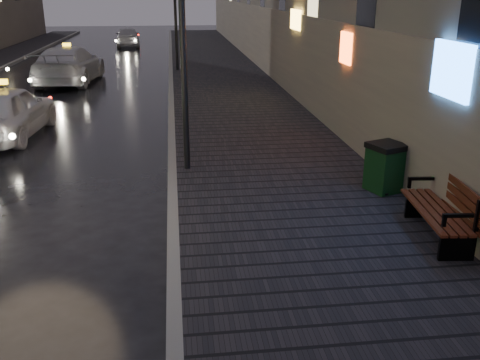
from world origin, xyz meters
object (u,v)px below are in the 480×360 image
object	(u,v)px
trash_bin	(385,167)
taxi_mid	(69,65)
lamp_far	(175,1)
bench	(444,209)
car_far	(128,37)
lamp_near	(182,17)
taxi_near	(5,111)

from	to	relation	value
trash_bin	taxi_mid	xyz separation A→B (m)	(-8.84, 15.34, 0.17)
lamp_far	taxi_mid	xyz separation A→B (m)	(-4.89, -2.60, -2.67)
bench	car_far	distance (m)	34.67
lamp_near	bench	xyz separation A→B (m)	(4.08, -4.16, -2.84)
trash_bin	bench	bearing A→B (deg)	-107.73
lamp_near	taxi_mid	distance (m)	14.51
bench	trash_bin	size ratio (longest dim) A/B	2.03
lamp_far	bench	xyz separation A→B (m)	(4.08, -20.16, -2.84)
lamp_near	car_far	distance (m)	30.01
lamp_near	taxi_near	xyz separation A→B (m)	(-5.01, 3.88, -2.72)
lamp_far	bench	distance (m)	20.76
taxi_mid	lamp_near	bearing A→B (deg)	114.63
taxi_near	taxi_mid	world-z (taller)	taxi_mid
taxi_mid	car_far	xyz separation A→B (m)	(1.44, 16.28, -0.11)
lamp_far	taxi_mid	world-z (taller)	lamp_far
taxi_near	car_far	world-z (taller)	taxi_near
lamp_near	trash_bin	size ratio (longest dim) A/B	5.31
lamp_near	lamp_far	bearing A→B (deg)	90.00
trash_bin	car_far	xyz separation A→B (m)	(-7.39, 31.62, 0.05)
bench	car_far	world-z (taller)	car_far
taxi_mid	car_far	world-z (taller)	taxi_mid
lamp_far	taxi_mid	bearing A→B (deg)	-151.97
lamp_far	car_far	bearing A→B (deg)	104.13
taxi_mid	car_far	size ratio (longest dim) A/B	1.36
taxi_mid	lamp_far	bearing A→B (deg)	-147.38
lamp_far	bench	size ratio (longest dim) A/B	2.62
lamp_near	lamp_far	xyz separation A→B (m)	(0.00, 16.00, 0.00)
lamp_near	bench	size ratio (longest dim) A/B	2.62
bench	taxi_near	distance (m)	12.14
lamp_near	car_far	xyz separation A→B (m)	(-3.44, 29.68, -2.78)
lamp_far	car_far	size ratio (longest dim) A/B	1.27
car_far	bench	bearing A→B (deg)	98.78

